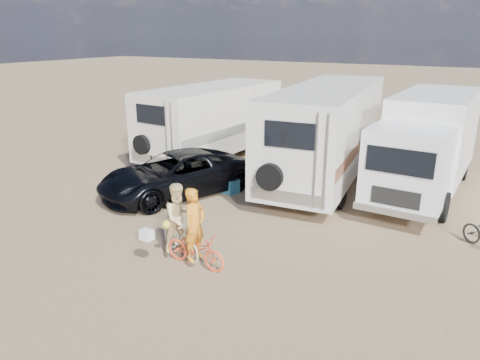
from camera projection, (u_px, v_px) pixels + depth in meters
The scene contains 11 objects.
ground at pixel (225, 252), 11.02m from camera, with size 140.00×140.00×0.00m, color #907656.
rv_main at pixel (326, 134), 16.04m from camera, with size 2.57×8.74×3.38m, color silver, non-canonical shape.
rv_left at pixel (211, 123), 18.87m from camera, with size 2.59×7.00×3.05m, color #ECEBC9, non-canonical shape.
box_truck at pixel (426, 146), 14.65m from camera, with size 2.31×7.50×3.23m, color white, non-canonical shape.
dark_suv at pixel (176, 174), 14.74m from camera, with size 2.36×5.12×1.42m, color black.
bike_man at pixel (195, 249), 10.27m from camera, with size 0.56×1.60×0.84m, color #EB4B25.
bike_woman at pixel (180, 237), 10.70m from camera, with size 0.46×1.64×0.99m, color beige.
rider_man at pixel (195, 232), 10.13m from camera, with size 0.63×0.41×1.72m, color orange.
rider_woman at pixel (180, 224), 10.59m from camera, with size 0.81×0.63×1.67m, color #DDBF83.
cooler at pixel (229, 186), 15.06m from camera, with size 0.60×0.44×0.48m, color #286584.
crate at pixel (315, 196), 14.25m from camera, with size 0.45×0.45×0.36m, color olive.
Camera 1 is at (5.21, -8.42, 5.17)m, focal length 33.40 mm.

